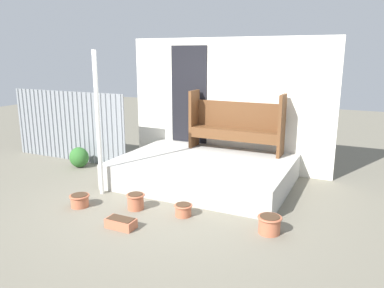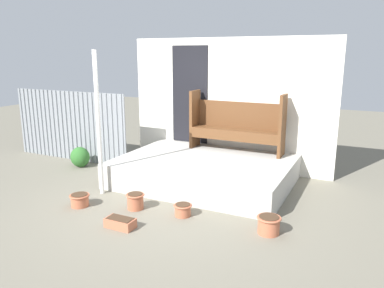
{
  "view_description": "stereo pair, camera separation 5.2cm",
  "coord_description": "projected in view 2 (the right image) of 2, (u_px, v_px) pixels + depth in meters",
  "views": [
    {
      "loc": [
        2.74,
        -4.82,
        2.29
      ],
      "look_at": [
        0.27,
        0.39,
        0.89
      ],
      "focal_mm": 35.0,
      "sensor_mm": 36.0,
      "label": 1
    },
    {
      "loc": [
        2.79,
        -4.8,
        2.29
      ],
      "look_at": [
        0.27,
        0.39,
        0.89
      ],
      "focal_mm": 35.0,
      "sensor_mm": 36.0,
      "label": 2
    }
  ],
  "objects": [
    {
      "name": "ground_plane",
      "position": [
        166.0,
        202.0,
        5.92
      ],
      "size": [
        24.0,
        24.0,
        0.0
      ],
      "primitive_type": "plane",
      "color": "#706B5B"
    },
    {
      "name": "planter_box_rect",
      "position": [
        120.0,
        223.0,
        5.04
      ],
      "size": [
        0.4,
        0.21,
        0.14
      ],
      "color": "#B76647",
      "rests_on": "ground_plane"
    },
    {
      "name": "shrub_by_fence",
      "position": [
        80.0,
        157.0,
        7.72
      ],
      "size": [
        0.41,
        0.37,
        0.42
      ],
      "color": "#2D6628",
      "rests_on": "ground_plane"
    },
    {
      "name": "porch_slab",
      "position": [
        204.0,
        171.0,
        6.76
      ],
      "size": [
        3.02,
        2.21,
        0.44
      ],
      "color": "#B2AFA8",
      "rests_on": "ground_plane"
    },
    {
      "name": "fence_corrugated",
      "position": [
        69.0,
        126.0,
        8.15
      ],
      "size": [
        2.97,
        0.05,
        1.51
      ],
      "color": "gray",
      "rests_on": "ground_plane"
    },
    {
      "name": "flower_pot_far_right",
      "position": [
        269.0,
        224.0,
        4.86
      ],
      "size": [
        0.32,
        0.32,
        0.24
      ],
      "color": "#B26042",
      "rests_on": "ground_plane"
    },
    {
      "name": "flower_pot_right",
      "position": [
        183.0,
        209.0,
        5.4
      ],
      "size": [
        0.27,
        0.27,
        0.18
      ],
      "color": "#B26042",
      "rests_on": "ground_plane"
    },
    {
      "name": "flower_pot_left",
      "position": [
        80.0,
        199.0,
        5.74
      ],
      "size": [
        0.31,
        0.31,
        0.19
      ],
      "color": "#B26042",
      "rests_on": "ground_plane"
    },
    {
      "name": "flower_pot_middle",
      "position": [
        135.0,
        201.0,
        5.64
      ],
      "size": [
        0.28,
        0.28,
        0.24
      ],
      "color": "#B26042",
      "rests_on": "ground_plane"
    },
    {
      "name": "support_post",
      "position": [
        98.0,
        125.0,
        6.02
      ],
      "size": [
        0.07,
        0.07,
        2.35
      ],
      "color": "white",
      "rests_on": "ground_plane"
    },
    {
      "name": "house_wall",
      "position": [
        226.0,
        104.0,
        7.51
      ],
      "size": [
        4.22,
        0.08,
        2.6
      ],
      "color": "white",
      "rests_on": "ground_plane"
    },
    {
      "name": "bench",
      "position": [
        237.0,
        123.0,
        7.19
      ],
      "size": [
        1.82,
        0.4,
        1.14
      ],
      "rotation": [
        0.0,
        0.0,
        -0.0
      ],
      "color": "brown",
      "rests_on": "porch_slab"
    }
  ]
}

